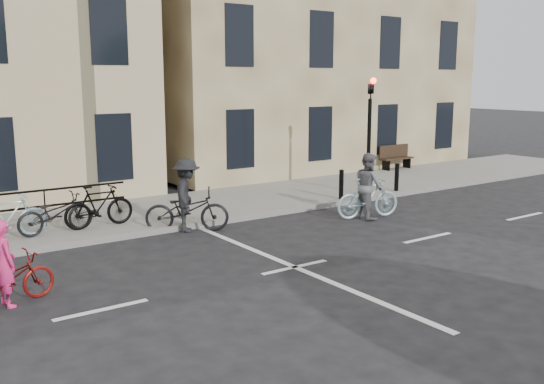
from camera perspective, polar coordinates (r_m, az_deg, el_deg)
ground at (r=12.34m, az=2.16°, el=-7.10°), size 120.00×120.00×0.00m
sidewalk at (r=16.09m, az=-22.95°, el=-3.47°), size 46.00×4.00×0.15m
building_east at (r=27.67m, az=0.74°, el=15.57°), size 14.00×10.00×12.00m
traffic_light at (r=19.15m, az=9.18°, el=6.58°), size 0.18×0.30×3.90m
bollard_east at (r=18.49m, az=6.54°, el=0.72°), size 0.14×0.14×0.90m
bollard_west at (r=20.15m, az=11.65°, el=1.38°), size 0.14×0.14×0.90m
bench at (r=25.10m, az=11.53°, el=3.34°), size 1.60×0.41×0.97m
cyclist_pink at (r=11.10m, az=-23.80°, el=-7.28°), size 1.75×0.91×1.49m
cyclist_grey at (r=16.65m, az=9.04°, el=-0.00°), size 1.93×1.02×1.79m
cyclist_dark at (r=15.16m, az=-8.02°, el=-1.02°), size 2.15×1.65×1.84m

